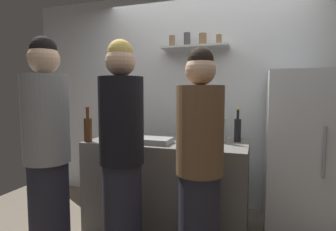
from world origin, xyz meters
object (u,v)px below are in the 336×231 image
at_px(water_bottle_plastic, 200,136).
at_px(person_blonde, 122,156).
at_px(baking_pan, 153,141).
at_px(wine_bottle_amber_glass, 88,129).
at_px(utensil_holder, 121,132).
at_px(refrigerator, 297,152).
at_px(wine_bottle_pale_glass, 222,130).
at_px(person_brown_jacket, 200,168).
at_px(person_grey_hoodie, 47,155).
at_px(wine_bottle_dark_glass, 238,129).

distance_m(water_bottle_plastic, person_blonde, 0.70).
relative_size(baking_pan, wine_bottle_amber_glass, 1.00).
bearing_deg(person_blonde, utensil_holder, -172.39).
relative_size(baking_pan, utensil_holder, 1.59).
relative_size(refrigerator, water_bottle_plastic, 7.31).
height_order(wine_bottle_pale_glass, person_brown_jacket, person_brown_jacket).
xyz_separation_m(wine_bottle_amber_glass, person_grey_hoodie, (0.03, -0.57, -0.13)).
relative_size(baking_pan, wine_bottle_dark_glass, 1.04).
bearing_deg(wine_bottle_amber_glass, person_grey_hoodie, -86.91).
relative_size(wine_bottle_amber_glass, person_blonde, 0.19).
distance_m(baking_pan, person_brown_jacket, 0.71).
xyz_separation_m(baking_pan, utensil_holder, (-0.45, 0.20, 0.03)).
height_order(baking_pan, person_brown_jacket, person_brown_jacket).
distance_m(wine_bottle_dark_glass, person_blonde, 1.16).
bearing_deg(refrigerator, wine_bottle_amber_glass, -160.77).
xyz_separation_m(water_bottle_plastic, person_brown_jacket, (0.09, -0.43, -0.16)).
distance_m(baking_pan, wine_bottle_dark_glass, 0.82).
relative_size(wine_bottle_pale_glass, person_blonde, 0.18).
bearing_deg(person_grey_hoodie, person_blonde, 2.56).
bearing_deg(refrigerator, wine_bottle_dark_glass, -157.92).
height_order(wine_bottle_dark_glass, wine_bottle_amber_glass, wine_bottle_amber_glass).
distance_m(baking_pan, utensil_holder, 0.49).
height_order(utensil_holder, wine_bottle_dark_glass, wine_bottle_dark_glass).
bearing_deg(wine_bottle_pale_glass, person_blonde, -133.02).
bearing_deg(wine_bottle_pale_glass, person_brown_jacket, -96.40).
bearing_deg(wine_bottle_pale_glass, water_bottle_plastic, -123.05).
height_order(baking_pan, wine_bottle_pale_glass, wine_bottle_pale_glass).
xyz_separation_m(utensil_holder, person_blonde, (0.39, -0.70, -0.07)).
xyz_separation_m(baking_pan, wine_bottle_amber_glass, (-0.63, -0.12, 0.10)).
relative_size(baking_pan, person_brown_jacket, 0.20).
xyz_separation_m(utensil_holder, wine_bottle_amber_glass, (-0.18, -0.32, 0.07)).
relative_size(utensil_holder, wine_bottle_amber_glass, 0.63).
xyz_separation_m(refrigerator, person_brown_jacket, (-0.77, -1.01, 0.04)).
xyz_separation_m(baking_pan, water_bottle_plastic, (0.45, -0.03, 0.07)).
xyz_separation_m(baking_pan, person_grey_hoodie, (-0.60, -0.69, -0.03)).
bearing_deg(water_bottle_plastic, baking_pan, 176.08).
height_order(utensil_holder, water_bottle_plastic, water_bottle_plastic).
bearing_deg(wine_bottle_amber_glass, person_brown_jacket, -16.07).
xyz_separation_m(wine_bottle_pale_glass, person_grey_hoodie, (-1.21, -0.91, -0.13)).
xyz_separation_m(wine_bottle_dark_glass, wine_bottle_pale_glass, (-0.13, -0.10, 0.00)).
distance_m(refrigerator, wine_bottle_pale_glass, 0.81).
distance_m(baking_pan, wine_bottle_pale_glass, 0.66).
distance_m(wine_bottle_dark_glass, person_brown_jacket, 0.83).
relative_size(baking_pan, water_bottle_plastic, 1.57).
xyz_separation_m(refrigerator, wine_bottle_amber_glass, (-1.94, -0.68, 0.24)).
distance_m(wine_bottle_pale_glass, person_brown_jacket, 0.71).
distance_m(person_grey_hoodie, person_brown_jacket, 1.16).
bearing_deg(refrigerator, person_blonde, -142.42).
distance_m(baking_pan, water_bottle_plastic, 0.45).
bearing_deg(wine_bottle_dark_glass, wine_bottle_pale_glass, -142.17).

